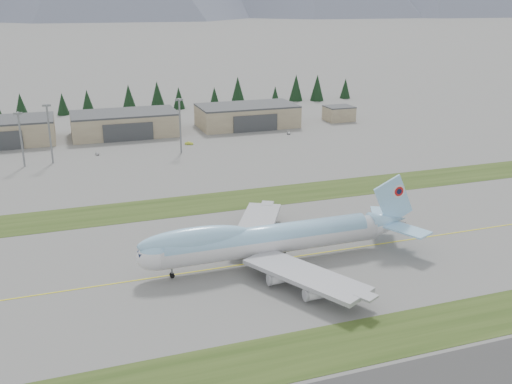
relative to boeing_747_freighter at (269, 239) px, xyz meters
name	(u,v)px	position (x,y,z in m)	size (l,w,h in m)	color
ground	(262,262)	(-1.28, 1.02, -6.19)	(7000.00, 7000.00, 0.00)	slate
grass_strip_near	(332,348)	(-1.28, -36.98, -6.19)	(400.00, 14.00, 0.08)	#2D4117
grass_strip_far	(214,202)	(-1.28, 46.02, -6.19)	(400.00, 18.00, 0.08)	#2D4117
taxiway_line_main	(262,262)	(-1.28, 1.02, -6.19)	(400.00, 0.40, 0.02)	yellow
boeing_747_freighter	(269,239)	(0.00, 0.00, 0.00)	(70.54, 61.57, 18.78)	silver
hangar_center	(125,124)	(-16.28, 150.91, -0.80)	(48.00, 26.60, 10.80)	gray
hangar_right	(247,116)	(43.72, 150.91, -0.80)	(48.00, 26.60, 10.80)	gray
control_shed	(339,113)	(93.72, 149.02, -2.39)	(14.00, 12.00, 7.60)	gray
floodlight_masts	(16,125)	(-60.03, 110.55, 9.33)	(105.82, 8.14, 23.47)	gray
service_vehicle_a	(97,155)	(-31.55, 117.55, -6.19)	(1.27, 3.15, 1.07)	#BBBBBD
service_vehicle_b	(189,145)	(7.79, 122.56, -6.19)	(1.30, 3.69, 1.22)	#BCCF33
service_vehicle_c	(289,134)	(56.92, 127.99, -6.19)	(1.61, 3.96, 1.15)	#B9BABE
conifer_belt	(144,97)	(1.71, 212.65, 1.13)	(266.47, 14.40, 16.70)	black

